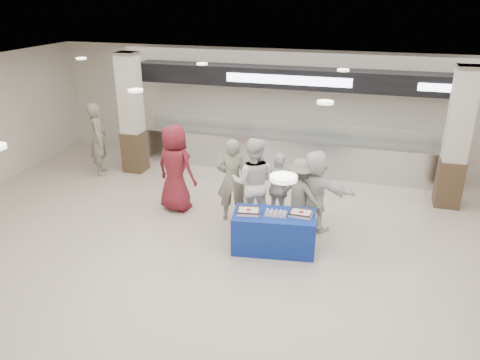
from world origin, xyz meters
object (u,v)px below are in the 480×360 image
(civilian_maroon, at_px, (175,168))
(soldier_b, at_px, (300,195))
(cupcake_tray, at_px, (276,213))
(chef_short, at_px, (279,189))
(civilian_white, at_px, (314,191))
(sheet_cake_right, at_px, (301,213))
(chef_tall, at_px, (253,182))
(display_table, at_px, (274,232))
(soldier_bg, at_px, (98,139))
(sheet_cake_left, at_px, (249,211))
(soldier_a, at_px, (232,180))

(civilian_maroon, xyz_separation_m, soldier_b, (2.83, -0.19, -0.21))
(cupcake_tray, bearing_deg, chef_short, 98.72)
(cupcake_tray, relative_size, civilian_white, 0.25)
(sheet_cake_right, xyz_separation_m, chef_tall, (-1.14, 0.81, 0.17))
(soldier_b, relative_size, civilian_white, 0.90)
(display_table, height_order, chef_short, chef_short)
(chef_short, height_order, soldier_b, chef_short)
(sheet_cake_right, height_order, soldier_bg, soldier_bg)
(sheet_cake_left, bearing_deg, soldier_b, 52.64)
(sheet_cake_right, distance_m, cupcake_tray, 0.47)
(soldier_a, relative_size, soldier_bg, 0.94)
(soldier_a, xyz_separation_m, chef_tall, (0.50, -0.11, 0.05))
(cupcake_tray, height_order, soldier_b, soldier_b)
(civilian_maroon, height_order, chef_short, civilian_maroon)
(display_table, distance_m, soldier_b, 1.09)
(chef_short, bearing_deg, soldier_b, 179.28)
(sheet_cake_left, distance_m, soldier_a, 1.30)
(sheet_cake_left, height_order, sheet_cake_right, sheet_cake_left)
(cupcake_tray, distance_m, soldier_b, 1.02)
(display_table, bearing_deg, chef_short, 89.45)
(sheet_cake_right, bearing_deg, chef_short, 121.51)
(soldier_bg, bearing_deg, soldier_a, -138.83)
(sheet_cake_left, relative_size, soldier_b, 0.30)
(soldier_bg, bearing_deg, cupcake_tray, -143.99)
(sheet_cake_right, distance_m, chef_tall, 1.41)
(soldier_b, bearing_deg, sheet_cake_right, 120.80)
(soldier_a, height_order, chef_short, soldier_a)
(sheet_cake_left, xyz_separation_m, chef_tall, (-0.17, 1.00, 0.16))
(sheet_cake_right, height_order, chef_short, chef_short)
(cupcake_tray, distance_m, chef_short, 1.16)
(civilian_white, height_order, soldier_bg, soldier_bg)
(cupcake_tray, relative_size, soldier_b, 0.28)
(civilian_maroon, distance_m, soldier_a, 1.36)
(soldier_a, relative_size, civilian_white, 1.06)
(soldier_b, distance_m, civilian_white, 0.30)
(display_table, distance_m, civilian_maroon, 2.82)
(cupcake_tray, xyz_separation_m, soldier_a, (-1.17, 1.03, 0.13))
(sheet_cake_left, relative_size, soldier_a, 0.25)
(sheet_cake_left, relative_size, cupcake_tray, 1.07)
(sheet_cake_right, relative_size, soldier_bg, 0.21)
(chef_tall, relative_size, soldier_bg, 0.98)
(sheet_cake_right, relative_size, chef_tall, 0.22)
(cupcake_tray, height_order, soldier_bg, soldier_bg)
(display_table, height_order, soldier_a, soldier_a)
(civilian_maroon, distance_m, soldier_bg, 3.24)
(civilian_maroon, xyz_separation_m, soldier_bg, (-2.87, 1.49, -0.01))
(sheet_cake_left, relative_size, civilian_maroon, 0.23)
(sheet_cake_left, xyz_separation_m, soldier_b, (0.80, 1.05, -0.02))
(chef_tall, bearing_deg, soldier_b, 174.58)
(civilian_maroon, bearing_deg, chef_short, -165.62)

